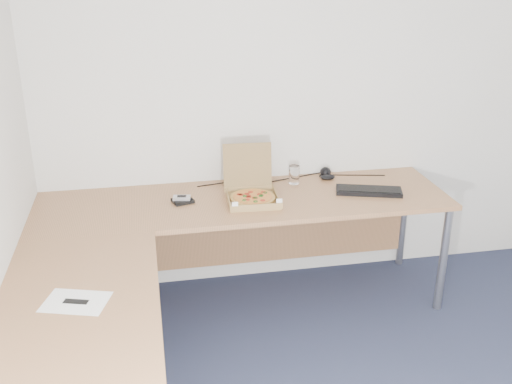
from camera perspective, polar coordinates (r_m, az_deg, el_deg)
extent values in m
cube|color=#A77248|center=(3.61, -1.14, -0.89)|extent=(2.50, 0.70, 0.03)
cube|color=#A77248|center=(2.62, -16.95, -11.63)|extent=(0.70, 1.50, 0.03)
cylinder|color=gray|center=(4.37, 13.93, -2.60)|extent=(0.05, 0.05, 0.70)
cube|color=#9E7C48|center=(3.57, -0.32, -0.86)|extent=(0.30, 0.30, 0.01)
cube|color=#9E7C48|center=(3.67, -0.82, 2.38)|extent=(0.30, 0.06, 0.30)
cylinder|color=gold|center=(3.56, -0.32, -0.63)|extent=(0.27, 0.27, 0.02)
cylinder|color=#AB2B15|center=(3.56, -0.32, -0.44)|extent=(0.23, 0.23, 0.00)
cylinder|color=silver|center=(3.84, 3.68, 1.68)|extent=(0.07, 0.07, 0.12)
cube|color=black|center=(3.76, 10.77, 0.10)|extent=(0.43, 0.26, 0.03)
ellipsoid|color=black|center=(3.94, 6.89, 1.44)|extent=(0.11, 0.08, 0.03)
cube|color=black|center=(3.58, -7.05, -0.84)|extent=(0.14, 0.13, 0.02)
cube|color=#B2B5BA|center=(3.58, -7.14, -0.55)|extent=(0.11, 0.07, 0.02)
cube|color=white|center=(2.71, -16.90, -10.04)|extent=(0.32, 0.26, 0.00)
ellipsoid|color=black|center=(3.98, 6.69, 1.96)|extent=(0.08, 0.08, 0.07)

